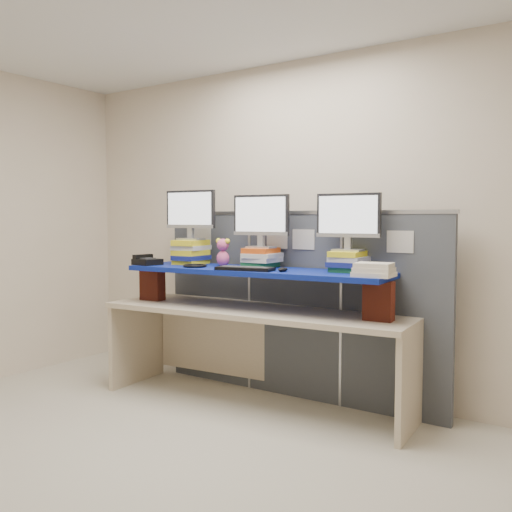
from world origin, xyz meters
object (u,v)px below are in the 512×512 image
Objects in this scene: desk at (256,328)px; keyboard at (245,269)px; monitor_right at (348,218)px; blue_board at (256,271)px; monitor_center at (261,218)px; desk_phone at (147,261)px; monitor_left at (190,212)px.

desk is 0.51m from keyboard.
keyboard is (-0.69, -0.34, -0.38)m from monitor_right.
desk is at bearing 83.79° from keyboard.
blue_board is at bearing 83.79° from keyboard.
monitor_right reaches higher than desk.
desk_phone is at bearing -165.35° from monitor_center.
monitor_right is at bearing 16.13° from keyboard.
blue_board is 0.43m from monitor_center.
monitor_right is 2.17× the size of desk_phone.
desk_phone is (-0.25, -0.27, -0.42)m from monitor_left.
desk is 5.22× the size of monitor_right.
blue_board is 9.52× the size of desk_phone.
blue_board is 4.39× the size of monitor_right.
desk is 11.32× the size of desk_phone.
monitor_center is at bearing 26.25° from desk_phone.
keyboard is (0.01, -0.17, 0.03)m from blue_board.
desk is 1.17m from monitor_left.
monitor_left is (-0.72, 0.06, 0.92)m from desk.
monitor_left is at bearing 54.25° from desk_phone.
keyboard is at bearing 9.81° from desk_phone.
blue_board is 0.17m from keyboard.
monitor_center is 2.17× the size of desk_phone.
monitor_right reaches higher than desk_phone.
keyboard is at bearing -158.32° from monitor_right.
monitor_right is at bearing 0.00° from monitor_center.
desk_phone is at bearing -171.54° from monitor_right.
monitor_right is at bearing 0.00° from monitor_left.
monitor_center is (-0.03, 0.12, 0.42)m from blue_board.
keyboard is (0.04, -0.28, -0.38)m from monitor_center.
monitor_left is 0.56m from desk_phone.
desk is 1.19× the size of blue_board.
monitor_center is (0.69, 0.06, -0.05)m from monitor_left.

